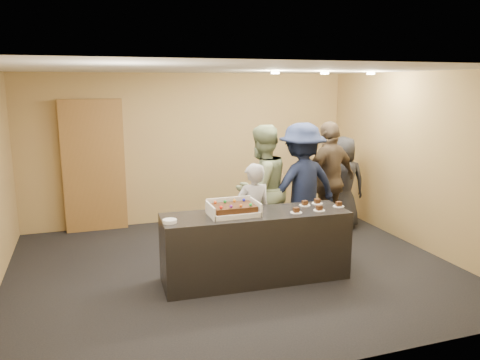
{
  "coord_description": "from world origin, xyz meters",
  "views": [
    {
      "loc": [
        -1.89,
        -5.86,
        2.53
      ],
      "look_at": [
        0.1,
        0.0,
        1.24
      ],
      "focal_mm": 35.0,
      "sensor_mm": 36.0,
      "label": 1
    }
  ],
  "objects_px": {
    "sheet_cake": "(233,208)",
    "person_brown_extra": "(329,180)",
    "person_server_grey": "(253,215)",
    "person_dark_suit": "(342,182)",
    "person_sage_man": "(262,189)",
    "person_navy_man": "(301,186)",
    "cake_box": "(233,211)",
    "storage_cabinet": "(94,166)",
    "serving_counter": "(255,246)",
    "plate_stack": "(170,221)"
  },
  "relations": [
    {
      "from": "sheet_cake",
      "to": "person_brown_extra",
      "type": "distance_m",
      "value": 2.38
    },
    {
      "from": "person_server_grey",
      "to": "person_dark_suit",
      "type": "xyz_separation_m",
      "value": [
        2.11,
        1.18,
        0.08
      ]
    },
    {
      "from": "person_sage_man",
      "to": "person_brown_extra",
      "type": "xyz_separation_m",
      "value": [
        1.26,
        0.2,
        0.0
      ]
    },
    {
      "from": "person_navy_man",
      "to": "sheet_cake",
      "type": "bearing_deg",
      "value": 26.34
    },
    {
      "from": "person_sage_man",
      "to": "cake_box",
      "type": "bearing_deg",
      "value": 29.81
    },
    {
      "from": "cake_box",
      "to": "person_brown_extra",
      "type": "relative_size",
      "value": 0.32
    },
    {
      "from": "storage_cabinet",
      "to": "cake_box",
      "type": "distance_m",
      "value": 3.28
    },
    {
      "from": "serving_counter",
      "to": "cake_box",
      "type": "distance_m",
      "value": 0.58
    },
    {
      "from": "sheet_cake",
      "to": "person_sage_man",
      "type": "bearing_deg",
      "value": 52.63
    },
    {
      "from": "sheet_cake",
      "to": "person_navy_man",
      "type": "xyz_separation_m",
      "value": [
        1.4,
        0.94,
        -0.03
      ]
    },
    {
      "from": "cake_box",
      "to": "person_server_grey",
      "type": "bearing_deg",
      "value": 44.96
    },
    {
      "from": "plate_stack",
      "to": "person_dark_suit",
      "type": "relative_size",
      "value": 0.1
    },
    {
      "from": "cake_box",
      "to": "person_navy_man",
      "type": "xyz_separation_m",
      "value": [
        1.4,
        0.92,
        0.03
      ]
    },
    {
      "from": "plate_stack",
      "to": "person_brown_extra",
      "type": "relative_size",
      "value": 0.09
    },
    {
      "from": "person_brown_extra",
      "to": "storage_cabinet",
      "type": "bearing_deg",
      "value": -43.87
    },
    {
      "from": "plate_stack",
      "to": "person_dark_suit",
      "type": "bearing_deg",
      "value": 27.01
    },
    {
      "from": "person_sage_man",
      "to": "person_brown_extra",
      "type": "relative_size",
      "value": 1.0
    },
    {
      "from": "person_server_grey",
      "to": "person_sage_man",
      "type": "distance_m",
      "value": 0.71
    },
    {
      "from": "sheet_cake",
      "to": "plate_stack",
      "type": "bearing_deg",
      "value": -174.56
    },
    {
      "from": "storage_cabinet",
      "to": "cake_box",
      "type": "bearing_deg",
      "value": -61.04
    },
    {
      "from": "person_server_grey",
      "to": "person_brown_extra",
      "type": "distance_m",
      "value": 1.81
    },
    {
      "from": "serving_counter",
      "to": "storage_cabinet",
      "type": "bearing_deg",
      "value": 125.61
    },
    {
      "from": "storage_cabinet",
      "to": "person_server_grey",
      "type": "bearing_deg",
      "value": -50.44
    },
    {
      "from": "serving_counter",
      "to": "storage_cabinet",
      "type": "relative_size",
      "value": 1.06
    },
    {
      "from": "plate_stack",
      "to": "cake_box",
      "type": "bearing_deg",
      "value": 7.01
    },
    {
      "from": "plate_stack",
      "to": "person_brown_extra",
      "type": "xyz_separation_m",
      "value": [
        2.86,
        1.3,
        0.04
      ]
    },
    {
      "from": "cake_box",
      "to": "person_server_grey",
      "type": "distance_m",
      "value": 0.64
    },
    {
      "from": "person_brown_extra",
      "to": "person_dark_suit",
      "type": "distance_m",
      "value": 0.66
    },
    {
      "from": "person_dark_suit",
      "to": "person_brown_extra",
      "type": "bearing_deg",
      "value": 54.18
    },
    {
      "from": "storage_cabinet",
      "to": "serving_counter",
      "type": "bearing_deg",
      "value": -56.89
    },
    {
      "from": "storage_cabinet",
      "to": "person_server_grey",
      "type": "relative_size",
      "value": 1.55
    },
    {
      "from": "cake_box",
      "to": "plate_stack",
      "type": "xyz_separation_m",
      "value": [
        -0.82,
        -0.1,
        -0.02
      ]
    },
    {
      "from": "cake_box",
      "to": "person_server_grey",
      "type": "xyz_separation_m",
      "value": [
        0.43,
        0.43,
        -0.21
      ]
    },
    {
      "from": "serving_counter",
      "to": "person_brown_extra",
      "type": "bearing_deg",
      "value": 37.5
    },
    {
      "from": "person_sage_man",
      "to": "person_brown_extra",
      "type": "distance_m",
      "value": 1.28
    },
    {
      "from": "person_sage_man",
      "to": "storage_cabinet",
      "type": "bearing_deg",
      "value": -60.5
    },
    {
      "from": "serving_counter",
      "to": "person_server_grey",
      "type": "distance_m",
      "value": 0.55
    },
    {
      "from": "storage_cabinet",
      "to": "person_sage_man",
      "type": "height_order",
      "value": "storage_cabinet"
    },
    {
      "from": "storage_cabinet",
      "to": "person_sage_man",
      "type": "bearing_deg",
      "value": -38.29
    },
    {
      "from": "person_server_grey",
      "to": "person_brown_extra",
      "type": "relative_size",
      "value": 0.76
    },
    {
      "from": "sheet_cake",
      "to": "person_server_grey",
      "type": "height_order",
      "value": "person_server_grey"
    },
    {
      "from": "serving_counter",
      "to": "storage_cabinet",
      "type": "height_order",
      "value": "storage_cabinet"
    },
    {
      "from": "person_brown_extra",
      "to": "person_dark_suit",
      "type": "relative_size",
      "value": 1.19
    },
    {
      "from": "person_server_grey",
      "to": "person_sage_man",
      "type": "relative_size",
      "value": 0.76
    },
    {
      "from": "plate_stack",
      "to": "person_server_grey",
      "type": "relative_size",
      "value": 0.11
    },
    {
      "from": "person_sage_man",
      "to": "person_navy_man",
      "type": "xyz_separation_m",
      "value": [
        0.62,
        -0.08,
        0.01
      ]
    },
    {
      "from": "person_sage_man",
      "to": "person_navy_man",
      "type": "height_order",
      "value": "person_navy_man"
    },
    {
      "from": "cake_box",
      "to": "person_brown_extra",
      "type": "distance_m",
      "value": 2.37
    },
    {
      "from": "storage_cabinet",
      "to": "person_brown_extra",
      "type": "distance_m",
      "value": 3.99
    },
    {
      "from": "person_server_grey",
      "to": "person_brown_extra",
      "type": "bearing_deg",
      "value": -160.01
    }
  ]
}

